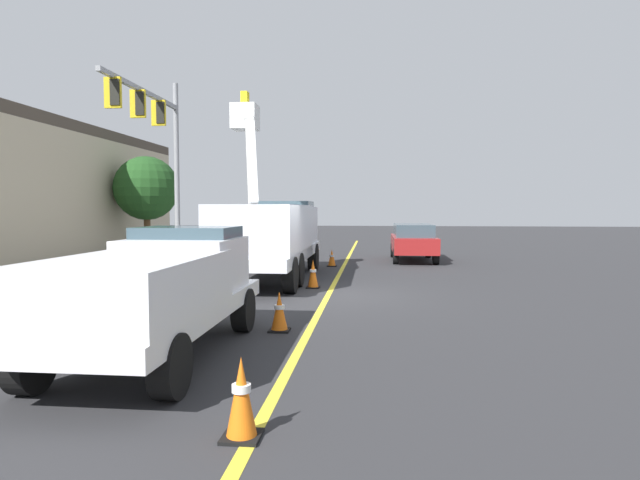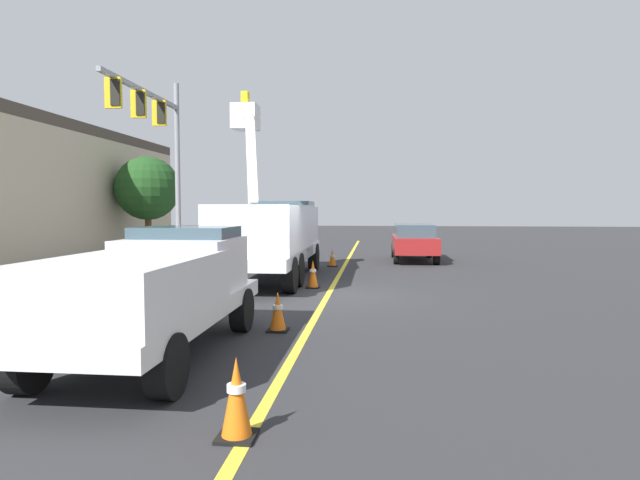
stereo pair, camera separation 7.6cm
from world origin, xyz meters
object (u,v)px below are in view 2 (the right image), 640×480
service_pickup_truck (154,288)px  passing_minivan (414,240)px  traffic_cone_mid_rear (313,274)px  traffic_signal_mast (158,134)px  traffic_cone_trailing (332,258)px  traffic_cone_leading (236,398)px  utility_bucket_truck (271,232)px  traffic_cone_mid_front (278,312)px

service_pickup_truck → passing_minivan: service_pickup_truck is taller
service_pickup_truck → traffic_cone_mid_rear: size_ratio=6.58×
traffic_signal_mast → traffic_cone_trailing: bearing=-75.3°
traffic_cone_leading → traffic_signal_mast: 17.13m
passing_minivan → traffic_signal_mast: 12.07m
traffic_cone_mid_rear → traffic_signal_mast: bearing=57.3°
passing_minivan → traffic_cone_mid_rear: size_ratio=5.64×
utility_bucket_truck → traffic_signal_mast: size_ratio=1.06×
utility_bucket_truck → passing_minivan: utility_bucket_truck is taller
passing_minivan → traffic_cone_leading: bearing=171.1°
traffic_signal_mast → traffic_cone_mid_rear: bearing=-122.7°
traffic_cone_mid_front → utility_bucket_truck: bearing=12.8°
traffic_cone_leading → passing_minivan: bearing=-8.9°
traffic_cone_leading → traffic_signal_mast: size_ratio=0.11×
utility_bucket_truck → traffic_cone_trailing: (4.14, -1.73, -1.25)m
traffic_cone_mid_front → traffic_cone_trailing: size_ratio=1.09×
traffic_cone_mid_rear → passing_minivan: bearing=-21.8°
traffic_cone_mid_rear → traffic_cone_trailing: bearing=-0.4°
passing_minivan → traffic_cone_mid_rear: passing_minivan is taller
utility_bucket_truck → passing_minivan: size_ratio=1.71×
traffic_cone_mid_rear → traffic_cone_trailing: size_ratio=1.21×
traffic_cone_mid_rear → service_pickup_truck: bearing=168.1°
traffic_cone_mid_front → traffic_signal_mast: traffic_signal_mast is taller
passing_minivan → traffic_cone_leading: 19.61m
traffic_cone_mid_front → traffic_cone_trailing: (11.71, -0.01, -0.03)m
service_pickup_truck → utility_bucket_truck: bearing=0.5°
service_pickup_truck → passing_minivan: (16.54, -5.17, -0.15)m
traffic_cone_leading → traffic_cone_trailing: size_ratio=1.23×
service_pickup_truck → traffic_cone_mid_front: size_ratio=7.27×
utility_bucket_truck → traffic_cone_leading: utility_bucket_truck is taller
traffic_cone_leading → traffic_signal_mast: bearing=26.1°
utility_bucket_truck → traffic_cone_leading: (-12.36, -2.22, -1.17)m
utility_bucket_truck → passing_minivan: bearing=-36.9°
traffic_cone_mid_front → traffic_cone_mid_rear: size_ratio=0.91×
traffic_cone_leading → traffic_cone_mid_rear: size_ratio=1.02×
utility_bucket_truck → traffic_signal_mast: (2.37, 5.00, 3.72)m
traffic_cone_mid_rear → utility_bucket_truck: bearing=41.4°
utility_bucket_truck → traffic_cone_mid_rear: (-1.92, -1.69, -1.18)m
passing_minivan → traffic_cone_mid_rear: bearing=158.2°
traffic_cone_trailing → traffic_signal_mast: (-1.76, 6.73, 4.98)m
utility_bucket_truck → traffic_cone_leading: 12.62m
traffic_cone_leading → traffic_cone_mid_front: bearing=6.0°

